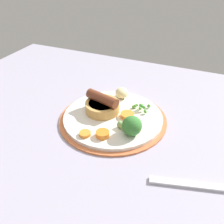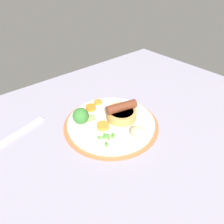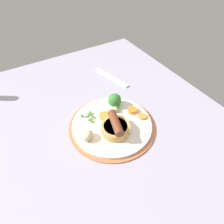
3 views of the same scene
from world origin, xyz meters
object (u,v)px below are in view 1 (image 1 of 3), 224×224
(sausage_pudding, at_px, (103,104))
(carrot_slice_2, at_px, (127,116))
(pea_pile, at_px, (141,107))
(carrot_slice_0, at_px, (86,134))
(fork, at_px, (197,185))
(dinner_plate, at_px, (113,118))
(broccoli_floret_near, at_px, (131,126))
(potato_chunk_0, at_px, (122,93))
(carrot_slice_1, at_px, (103,134))

(sausage_pudding, height_order, carrot_slice_2, sausage_pudding)
(sausage_pudding, xyz_separation_m, pea_pile, (-0.09, -0.04, -0.01))
(carrot_slice_0, distance_m, fork, 0.26)
(dinner_plate, relative_size, carrot_slice_0, 10.26)
(pea_pile, bearing_deg, carrot_slice_2, 64.23)
(broccoli_floret_near, height_order, carrot_slice_0, broccoli_floret_near)
(fork, bearing_deg, potato_chunk_0, -57.94)
(pea_pile, distance_m, potato_chunk_0, 0.08)
(pea_pile, bearing_deg, carrot_slice_0, 61.20)
(dinner_plate, xyz_separation_m, carrot_slice_0, (0.03, 0.10, 0.01))
(potato_chunk_0, bearing_deg, carrot_slice_0, 86.55)
(dinner_plate, distance_m, carrot_slice_2, 0.04)
(pea_pile, height_order, potato_chunk_0, potato_chunk_0)
(pea_pile, distance_m, carrot_slice_2, 0.05)
(broccoli_floret_near, height_order, carrot_slice_2, broccoli_floret_near)
(dinner_plate, distance_m, broccoli_floret_near, 0.09)
(pea_pile, xyz_separation_m, broccoli_floret_near, (-0.01, 0.11, 0.01))
(potato_chunk_0, bearing_deg, sausage_pudding, 76.11)
(potato_chunk_0, height_order, carrot_slice_0, potato_chunk_0)
(carrot_slice_0, xyz_separation_m, carrot_slice_2, (-0.06, -0.11, 0.00))
(potato_chunk_0, relative_size, carrot_slice_2, 1.18)
(potato_chunk_0, bearing_deg, pea_pile, 150.62)
(potato_chunk_0, xyz_separation_m, carrot_slice_2, (-0.05, 0.09, -0.01))
(pea_pile, height_order, broccoli_floret_near, broccoli_floret_near)
(sausage_pudding, bearing_deg, carrot_slice_1, 129.65)
(sausage_pudding, bearing_deg, fork, 166.19)
(dinner_plate, xyz_separation_m, pea_pile, (-0.06, -0.05, 0.02))
(sausage_pudding, distance_m, potato_chunk_0, 0.09)
(dinner_plate, xyz_separation_m, fork, (-0.23, 0.14, -0.00))
(carrot_slice_2, bearing_deg, sausage_pudding, -5.45)
(broccoli_floret_near, distance_m, carrot_slice_0, 0.11)
(dinner_plate, bearing_deg, potato_chunk_0, -82.00)
(carrot_slice_2, height_order, fork, carrot_slice_2)
(pea_pile, distance_m, broccoli_floret_near, 0.11)
(potato_chunk_0, relative_size, carrot_slice_1, 1.29)
(pea_pile, relative_size, carrot_slice_2, 1.35)
(pea_pile, bearing_deg, sausage_pudding, 23.92)
(broccoli_floret_near, height_order, carrot_slice_1, broccoli_floret_near)
(potato_chunk_0, distance_m, fork, 0.34)
(sausage_pudding, relative_size, potato_chunk_0, 2.30)
(pea_pile, height_order, carrot_slice_2, pea_pile)
(pea_pile, relative_size, carrot_slice_1, 1.49)
(potato_chunk_0, distance_m, carrot_slice_0, 0.20)
(dinner_plate, height_order, fork, dinner_plate)
(sausage_pudding, distance_m, fork, 0.31)
(potato_chunk_0, height_order, fork, potato_chunk_0)
(sausage_pudding, relative_size, carrot_slice_0, 3.47)
(dinner_plate, height_order, broccoli_floret_near, broccoli_floret_near)
(sausage_pudding, xyz_separation_m, carrot_slice_2, (-0.07, 0.01, -0.01))
(pea_pile, bearing_deg, carrot_slice_1, 71.04)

